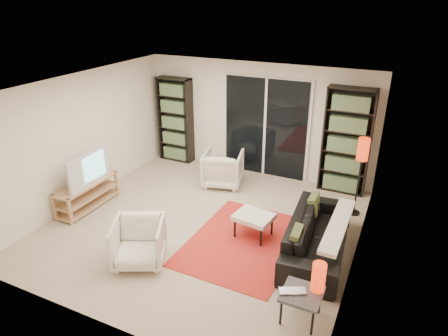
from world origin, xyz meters
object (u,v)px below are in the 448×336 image
at_px(armchair_front, 139,242).
at_px(bookshelf_left, 175,120).
at_px(tv_stand, 87,194).
at_px(ottoman, 254,218).
at_px(armchair_back, 223,168).
at_px(floor_lamp, 362,157).
at_px(side_table, 302,296).
at_px(sofa, 318,235).
at_px(bookshelf_right, 346,142).

bearing_deg(armchair_front, bookshelf_left, 87.75).
distance_m(tv_stand, armchair_front, 2.10).
bearing_deg(ottoman, bookshelf_left, 141.26).
height_order(armchair_back, floor_lamp, floor_lamp).
distance_m(ottoman, floor_lamp, 2.16).
distance_m(bookshelf_left, ottoman, 3.71).
height_order(ottoman, side_table, same).
xyz_separation_m(armchair_front, side_table, (2.46, -0.10, 0.02)).
bearing_deg(tv_stand, armchair_back, 46.01).
height_order(bookshelf_left, armchair_back, bookshelf_left).
xyz_separation_m(armchair_back, ottoman, (1.28, -1.53, -0.01)).
bearing_deg(sofa, armchair_back, 52.42).
bearing_deg(tv_stand, bookshelf_left, 83.85).
height_order(sofa, side_table, sofa).
xyz_separation_m(bookshelf_left, ottoman, (2.85, -2.29, -0.63)).
bearing_deg(armchair_front, sofa, 4.64).
height_order(sofa, ottoman, sofa).
bearing_deg(side_table, ottoman, 129.29).
distance_m(bookshelf_left, sofa, 4.57).
bearing_deg(bookshelf_left, armchair_back, -25.72).
bearing_deg(side_table, armchair_back, 129.59).
height_order(tv_stand, ottoman, tv_stand).
xyz_separation_m(tv_stand, armchair_front, (1.87, -0.95, 0.07)).
height_order(armchair_back, armchair_front, armchair_back).
bearing_deg(bookshelf_left, floor_lamp, -11.04).
distance_m(bookshelf_right, floor_lamp, 0.92).
xyz_separation_m(sofa, ottoman, (-1.05, -0.01, 0.04)).
bearing_deg(armchair_front, side_table, -27.86).
xyz_separation_m(bookshelf_left, tv_stand, (-0.29, -2.69, -0.71)).
relative_size(bookshelf_right, ottoman, 3.21).
xyz_separation_m(bookshelf_right, ottoman, (-1.00, -2.29, -0.70)).
bearing_deg(armchair_front, floor_lamp, 20.93).
xyz_separation_m(armchair_back, side_table, (2.47, -2.98, -0.00)).
xyz_separation_m(bookshelf_right, floor_lamp, (0.39, -0.83, 0.06)).
bearing_deg(tv_stand, armchair_front, -27.06).
xyz_separation_m(side_table, floor_lamp, (0.20, 2.91, 0.75)).
height_order(bookshelf_left, sofa, bookshelf_left).
height_order(armchair_front, side_table, armchair_front).
xyz_separation_m(bookshelf_right, armchair_front, (-2.27, -3.64, -0.71)).
xyz_separation_m(ottoman, side_table, (1.18, -1.45, 0.01)).
xyz_separation_m(sofa, armchair_front, (-2.33, -1.36, 0.03)).
bearing_deg(bookshelf_right, ottoman, -113.48).
height_order(tv_stand, sofa, sofa).
bearing_deg(ottoman, armchair_back, 129.88).
height_order(ottoman, floor_lamp, floor_lamp).
distance_m(ottoman, side_table, 1.87).
bearing_deg(ottoman, armchair_front, -133.35).
height_order(bookshelf_left, bookshelf_right, bookshelf_right).
bearing_deg(bookshelf_right, sofa, -88.63).
height_order(tv_stand, floor_lamp, floor_lamp).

